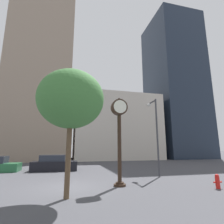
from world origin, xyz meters
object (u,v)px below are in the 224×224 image
(street_clock, at_px, (119,126))
(car_black, at_px, (54,164))
(bare_tree, at_px, (71,100))
(street_lamp_right, at_px, (154,124))
(fire_hydrant_near, at_px, (217,181))

(street_clock, bearing_deg, car_black, 117.51)
(street_clock, xyz_separation_m, bare_tree, (-2.99, -1.89, 0.98))
(street_lamp_right, bearing_deg, bare_tree, -146.10)
(street_clock, relative_size, street_lamp_right, 0.87)
(street_clock, xyz_separation_m, car_black, (-4.20, 8.07, -2.88))
(car_black, xyz_separation_m, fire_hydrant_near, (9.20, -9.99, -0.24))
(car_black, xyz_separation_m, street_lamp_right, (8.01, -5.40, 3.46))
(street_clock, height_order, bare_tree, bare_tree)
(car_black, distance_m, fire_hydrant_near, 13.58)
(street_clock, bearing_deg, street_lamp_right, 35.13)
(car_black, bearing_deg, street_clock, -59.55)
(car_black, relative_size, fire_hydrant_near, 5.66)
(fire_hydrant_near, bearing_deg, car_black, 132.65)
(street_clock, height_order, fire_hydrant_near, street_clock)
(street_clock, bearing_deg, bare_tree, -147.72)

